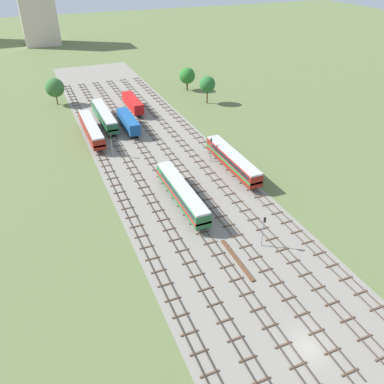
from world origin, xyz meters
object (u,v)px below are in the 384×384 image
at_px(diesel_railcar_left_far, 104,116).
at_px(freight_boxcar_centre_farther, 133,103).
at_px(diesel_railcar_far_left_mid, 91,129).
at_px(signal_post_mid, 111,143).
at_px(diesel_railcar_centre_left_nearest, 182,192).
at_px(signal_post_near, 211,147).
at_px(signal_post_nearest, 263,228).
at_px(diesel_railcar_right_near, 233,160).
at_px(freight_boxcar_centre_left_midfar, 128,121).

relative_size(diesel_railcar_left_far, freight_boxcar_centre_farther, 1.46).
relative_size(diesel_railcar_far_left_mid, freight_boxcar_centre_farther, 1.46).
distance_m(diesel_railcar_far_left_mid, signal_post_mid, 12.03).
relative_size(diesel_railcar_centre_left_nearest, signal_post_near, 3.63).
xyz_separation_m(diesel_railcar_far_left_mid, signal_post_nearest, (17.23, -52.70, 1.03)).
relative_size(diesel_railcar_far_left_mid, signal_post_mid, 3.84).
bearing_deg(freight_boxcar_centre_farther, signal_post_mid, -114.57).
bearing_deg(signal_post_nearest, diesel_railcar_centre_left_nearest, 114.36).
bearing_deg(diesel_railcar_left_far, diesel_railcar_right_near, -61.50).
distance_m(signal_post_near, signal_post_mid, 22.52).
xyz_separation_m(freight_boxcar_centre_left_midfar, signal_post_nearest, (7.38, -54.43, 1.18)).
distance_m(diesel_railcar_left_far, freight_boxcar_centre_farther, 12.30).
relative_size(diesel_railcar_right_near, signal_post_near, 3.63).
bearing_deg(signal_post_nearest, diesel_railcar_left_far, 101.49).
bearing_deg(diesel_railcar_centre_left_nearest, signal_post_near, 48.11).
bearing_deg(signal_post_mid, signal_post_nearest, -70.17).
bearing_deg(signal_post_mid, diesel_railcar_centre_left_nearest, -73.32).
height_order(diesel_railcar_left_far, signal_post_nearest, signal_post_nearest).
distance_m(diesel_railcar_far_left_mid, freight_boxcar_centre_farther, 21.18).
bearing_deg(signal_post_near, diesel_railcar_right_near, -66.94).
distance_m(freight_boxcar_centre_farther, signal_post_near, 38.58).
height_order(diesel_railcar_far_left_mid, signal_post_near, signal_post_near).
bearing_deg(diesel_railcar_right_near, diesel_railcar_far_left_mid, 130.86).
bearing_deg(diesel_railcar_centre_left_nearest, signal_post_nearest, -65.64).
relative_size(freight_boxcar_centre_left_midfar, diesel_railcar_left_far, 0.68).
bearing_deg(freight_boxcar_centre_left_midfar, diesel_railcar_left_far, 129.00).
xyz_separation_m(diesel_railcar_centre_left_nearest, diesel_railcar_far_left_mid, (-9.84, 36.39, 0.00)).
bearing_deg(signal_post_mid, diesel_railcar_right_near, -37.02).
bearing_deg(diesel_railcar_right_near, diesel_railcar_centre_left_nearest, -151.74).
bearing_deg(diesel_railcar_centre_left_nearest, diesel_railcar_right_near, 28.26).
xyz_separation_m(diesel_railcar_right_near, signal_post_nearest, (-7.38, -24.25, 1.03)).
bearing_deg(diesel_railcar_far_left_mid, diesel_railcar_left_far, 57.80).
xyz_separation_m(diesel_railcar_far_left_mid, signal_post_near, (22.15, -22.67, 0.97)).
height_order(diesel_railcar_centre_left_nearest, diesel_railcar_right_near, same).
distance_m(signal_post_nearest, signal_post_mid, 43.53).
bearing_deg(signal_post_near, diesel_railcar_far_left_mid, 134.34).
xyz_separation_m(diesel_railcar_centre_left_nearest, diesel_railcar_right_near, (14.77, 7.94, 0.00)).
height_order(freight_boxcar_centre_left_midfar, signal_post_nearest, signal_post_nearest).
height_order(diesel_railcar_left_far, signal_post_near, signal_post_near).
height_order(signal_post_nearest, signal_post_near, signal_post_nearest).
height_order(diesel_railcar_centre_left_nearest, signal_post_mid, signal_post_mid).
bearing_deg(freight_boxcar_centre_left_midfar, diesel_railcar_far_left_mid, -170.03).
bearing_deg(signal_post_nearest, diesel_railcar_far_left_mid, 108.10).
bearing_deg(signal_post_mid, diesel_railcar_left_far, 82.83).
height_order(freight_boxcar_centre_left_midfar, signal_post_near, signal_post_near).
distance_m(diesel_railcar_centre_left_nearest, signal_post_nearest, 17.93).
height_order(freight_boxcar_centre_left_midfar, diesel_railcar_left_far, diesel_railcar_left_far).
height_order(diesel_railcar_far_left_mid, signal_post_mid, signal_post_mid).
distance_m(diesel_railcar_right_near, freight_boxcar_centre_farther, 44.72).
bearing_deg(signal_post_mid, diesel_railcar_far_left_mid, 101.83).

